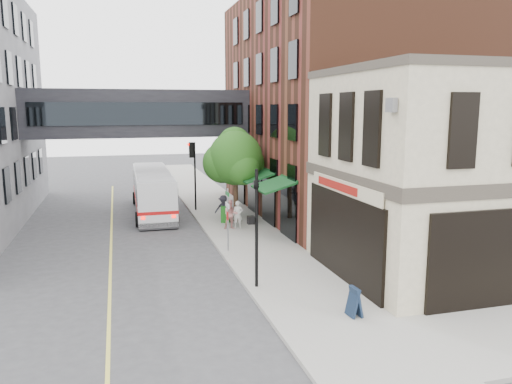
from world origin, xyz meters
TOP-DOWN VIEW (x-y plane):
  - ground at (0.00, 0.00)m, footprint 120.00×120.00m
  - sidewalk_main at (2.00, 14.00)m, footprint 4.00×60.00m
  - corner_building at (8.97, 2.00)m, footprint 10.19×8.12m
  - brick_building at (9.98, 15.00)m, footprint 13.76×18.00m
  - skyway_bridge at (-3.00, 18.00)m, footprint 14.00×3.18m
  - traffic_signal_near at (0.37, 2.00)m, footprint 0.44×0.22m
  - traffic_signal_far at (0.26, 17.00)m, footprint 0.53×0.28m
  - street_sign_pole at (0.39, 7.00)m, footprint 0.08×0.75m
  - street_tree at (2.19, 13.22)m, footprint 3.80×3.20m
  - lane_marking at (-5.00, 10.00)m, footprint 0.12×40.00m
  - bus at (-2.34, 17.48)m, footprint 2.60×10.29m
  - pedestrian_a at (1.92, 11.32)m, footprint 0.63×0.49m
  - pedestrian_b at (1.48, 11.18)m, footprint 0.86×0.70m
  - pedestrian_c at (1.43, 12.89)m, footprint 1.21×0.99m
  - newspaper_box at (1.54, 12.85)m, footprint 0.63×0.59m
  - sandwich_board at (2.73, -1.50)m, footprint 0.39×0.57m

SIDE VIEW (x-z plane):
  - ground at x=0.00m, z-range 0.00..0.00m
  - lane_marking at x=-5.00m, z-range 0.00..0.01m
  - sidewalk_main at x=2.00m, z-range 0.00..0.15m
  - sandwich_board at x=2.73m, z-range 0.15..1.13m
  - newspaper_box at x=1.54m, z-range 0.15..1.15m
  - pedestrian_a at x=1.92m, z-range 0.15..1.68m
  - pedestrian_c at x=1.43m, z-range 0.15..1.78m
  - pedestrian_b at x=1.48m, z-range 0.15..1.80m
  - bus at x=-2.34m, z-range 0.17..2.93m
  - street_sign_pole at x=0.39m, z-range 0.43..3.43m
  - traffic_signal_near at x=0.37m, z-range 0.68..5.28m
  - traffic_signal_far at x=0.26m, z-range 1.09..5.59m
  - street_tree at x=2.19m, z-range 1.11..6.71m
  - corner_building at x=8.97m, z-range -0.01..8.44m
  - skyway_bridge at x=-3.00m, z-range 5.00..8.00m
  - brick_building at x=9.98m, z-range -0.01..13.99m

